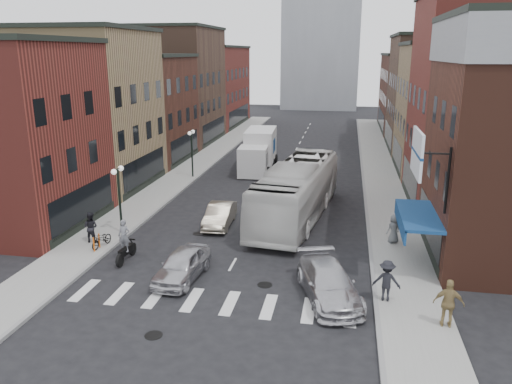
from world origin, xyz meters
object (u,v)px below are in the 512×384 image
transit_bus (297,191)px  ped_right_a (387,281)px  ped_right_b (449,303)px  ped_right_c (394,229)px  sedan_left_far (220,215)px  billboard_sign (419,155)px  box_truck (259,151)px  motorcycle_rider (125,242)px  bike_rack (97,242)px  streetlamp_near (119,188)px  parked_bicycle (102,239)px  curb_car (329,283)px  streetlamp_far (192,145)px  sedan_left_near (182,265)px  ped_left_solo (91,227)px

transit_bus → ped_right_a: bearing=-57.6°
transit_bus → ped_right_b: (7.15, -12.46, -0.71)m
transit_bus → ped_right_c: 6.94m
ped_right_b → sedan_left_far: bearing=-33.8°
billboard_sign → box_truck: size_ratio=0.44×
billboard_sign → motorcycle_rider: (-14.11, -0.08, -5.07)m
bike_rack → transit_bus: 12.68m
billboard_sign → streetlamp_near: size_ratio=0.90×
sedan_left_far → ped_right_a: bearing=-43.9°
streetlamp_near → bike_rack: 3.59m
motorcycle_rider → parked_bicycle: 2.40m
streetlamp_near → ped_right_c: 15.83m
streetlamp_near → curb_car: 13.82m
streetlamp_far → bike_rack: streetlamp_far is taller
streetlamp_far → transit_bus: (9.85, -9.07, -1.07)m
billboard_sign → curb_car: bearing=-147.7°
sedan_left_far → ped_right_a: size_ratio=2.29×
box_truck → sedan_left_near: bearing=-92.3°
bike_rack → sedan_left_near: (5.62, -2.35, 0.17)m
ped_right_b → streetlamp_near: bearing=-16.7°
sedan_left_far → streetlamp_far: bearing=112.5°
billboard_sign → streetlamp_far: (-15.99, 17.50, -3.22)m
ped_left_solo → billboard_sign: bearing=175.3°
streetlamp_far → sedan_left_far: (5.30, -11.36, -2.23)m
ped_right_a → sedan_left_near: bearing=3.6°
bike_rack → transit_bus: size_ratio=0.06×
bike_rack → parked_bicycle: size_ratio=0.49×
transit_bus → ped_left_solo: bearing=-141.2°
streetlamp_near → sedan_left_near: bearing=-42.9°
billboard_sign → transit_bus: size_ratio=0.28×
transit_bus → ped_right_c: transit_bus is taller
curb_car → parked_bicycle: (-12.45, 3.50, -0.17)m
sedan_left_far → ped_left_solo: 7.68m
motorcycle_rider → ped_right_b: 15.64m
ped_right_c → parked_bicycle: bearing=-18.7°
sedan_left_near → bike_rack: bearing=162.6°
ped_right_c → transit_bus: bearing=-63.8°
streetlamp_near → ped_right_c: bearing=4.5°
streetlamp_near → ped_left_solo: size_ratio=2.38×
box_truck → parked_bicycle: bearing=-107.3°
transit_bus → curb_car: 11.06m
bike_rack → motorcycle_rider: (2.07, -0.88, 0.51)m
ped_right_c → ped_right_b: bearing=67.4°
ped_left_solo → box_truck: bearing=-105.6°
ped_right_b → ped_right_c: 8.87m
billboard_sign → curb_car: 6.89m
streetlamp_near → parked_bicycle: bearing=-92.5°
ped_left_solo → ped_right_c: size_ratio=1.06×
box_truck → ped_right_c: 19.99m
bike_rack → streetlamp_far: bearing=89.3°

